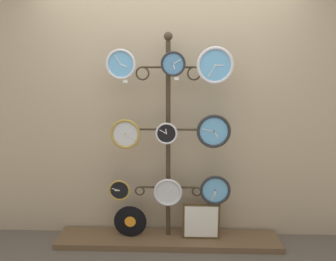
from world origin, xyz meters
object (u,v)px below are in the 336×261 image
(clock_top_right, at_px, (215,65))
(clock_bottom_right, at_px, (215,190))
(clock_middle_center, at_px, (166,133))
(clock_top_left, at_px, (121,64))
(clock_bottom_center, at_px, (168,192))
(picture_frame, at_px, (201,221))
(clock_middle_left, at_px, (126,134))
(display_stand, at_px, (168,160))
(clock_middle_right, at_px, (214,131))
(vinyl_record, at_px, (130,222))
(clock_bottom_left, at_px, (119,190))
(clock_top_center, at_px, (173,64))

(clock_top_right, bearing_deg, clock_bottom_right, 5.84)
(clock_middle_center, bearing_deg, clock_top_left, 177.15)
(clock_bottom_center, height_order, picture_frame, clock_bottom_center)
(clock_middle_left, bearing_deg, display_stand, 11.97)
(clock_middle_center, height_order, picture_frame, clock_middle_center)
(clock_middle_right, bearing_deg, picture_frame, 177.01)
(clock_top_left, distance_m, clock_middle_center, 0.75)
(vinyl_record, height_order, picture_frame, picture_frame)
(display_stand, relative_size, clock_bottom_left, 9.68)
(clock_top_left, height_order, clock_middle_left, clock_top_left)
(clock_top_right, xyz_separation_m, picture_frame, (-0.09, 0.02, -1.50))
(display_stand, relative_size, vinyl_record, 6.27)
(clock_middle_left, xyz_separation_m, picture_frame, (0.72, 0.01, -0.87))
(clock_top_right, distance_m, clock_bottom_right, 1.17)
(clock_top_left, height_order, clock_bottom_left, clock_top_left)
(clock_top_left, bearing_deg, clock_bottom_center, 0.76)
(clock_middle_left, height_order, clock_middle_center, clock_middle_left)
(display_stand, bearing_deg, clock_top_left, -168.63)
(clock_middle_left, relative_size, picture_frame, 0.77)
(clock_top_right, xyz_separation_m, clock_middle_right, (0.01, 0.01, -0.60))
(display_stand, distance_m, picture_frame, 0.69)
(display_stand, height_order, clock_bottom_right, display_stand)
(clock_top_right, height_order, clock_middle_left, clock_top_right)
(clock_middle_right, bearing_deg, clock_bottom_left, -179.47)
(clock_middle_center, xyz_separation_m, vinyl_record, (-0.36, 0.04, -0.91))
(clock_middle_right, distance_m, vinyl_record, 1.22)
(clock_middle_right, xyz_separation_m, clock_bottom_center, (-0.42, 0.00, -0.60))
(clock_bottom_left, distance_m, clock_bottom_right, 0.92)
(clock_middle_right, height_order, clock_bottom_left, clock_middle_right)
(clock_top_left, bearing_deg, clock_middle_center, -2.85)
(display_stand, bearing_deg, clock_top_right, -12.74)
(clock_middle_left, relative_size, clock_middle_center, 1.38)
(clock_top_center, bearing_deg, clock_bottom_center, 156.18)
(clock_middle_center, relative_size, clock_bottom_left, 0.97)
(clock_middle_left, relative_size, vinyl_record, 0.87)
(vinyl_record, bearing_deg, picture_frame, -1.13)
(clock_top_left, height_order, vinyl_record, clock_top_left)
(clock_bottom_left, height_order, clock_bottom_center, clock_bottom_center)
(clock_middle_right, relative_size, picture_frame, 0.86)
(clock_top_center, bearing_deg, vinyl_record, 175.08)
(clock_bottom_right, bearing_deg, clock_bottom_center, 178.51)
(clock_bottom_right, bearing_deg, clock_top_right, -174.16)
(clock_top_right, xyz_separation_m, clock_middle_center, (-0.43, -0.01, -0.61))
(clock_middle_left, distance_m, clock_middle_center, 0.38)
(clock_top_left, distance_m, picture_frame, 1.68)
(clock_middle_center, bearing_deg, vinyl_record, 173.62)
(picture_frame, bearing_deg, clock_middle_center, -175.50)
(clock_middle_center, xyz_separation_m, picture_frame, (0.34, 0.03, -0.89))
(clock_top_right, height_order, picture_frame, clock_top_right)
(clock_top_left, xyz_separation_m, clock_middle_right, (0.84, 0.00, -0.60))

